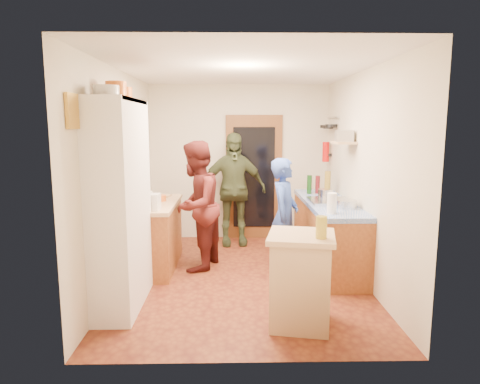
{
  "coord_description": "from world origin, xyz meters",
  "views": [
    {
      "loc": [
        -0.14,
        -5.25,
        1.93
      ],
      "look_at": [
        -0.02,
        0.15,
        1.09
      ],
      "focal_mm": 32.0,
      "sensor_mm": 36.0,
      "label": 1
    }
  ],
  "objects_px": {
    "island_base": "(300,282)",
    "person_hob": "(286,216)",
    "hutch_body": "(121,205)",
    "right_counter_base": "(327,235)",
    "person_back": "(234,189)",
    "person_left": "(199,205)"
  },
  "relations": [
    {
      "from": "person_left",
      "to": "person_back",
      "type": "distance_m",
      "value": 1.25
    },
    {
      "from": "hutch_body",
      "to": "person_back",
      "type": "height_order",
      "value": "hutch_body"
    },
    {
      "from": "hutch_body",
      "to": "island_base",
      "type": "bearing_deg",
      "value": -15.94
    },
    {
      "from": "person_hob",
      "to": "person_back",
      "type": "height_order",
      "value": "person_back"
    },
    {
      "from": "hutch_body",
      "to": "person_hob",
      "type": "relative_size",
      "value": 1.45
    },
    {
      "from": "person_left",
      "to": "person_back",
      "type": "bearing_deg",
      "value": 174.74
    },
    {
      "from": "person_back",
      "to": "island_base",
      "type": "bearing_deg",
      "value": -83.35
    },
    {
      "from": "person_left",
      "to": "hutch_body",
      "type": "bearing_deg",
      "value": -14.78
    },
    {
      "from": "hutch_body",
      "to": "person_left",
      "type": "xyz_separation_m",
      "value": [
        0.74,
        1.2,
        -0.23
      ]
    },
    {
      "from": "hutch_body",
      "to": "right_counter_base",
      "type": "xyz_separation_m",
      "value": [
        2.5,
        1.3,
        -0.68
      ]
    },
    {
      "from": "island_base",
      "to": "person_left",
      "type": "distance_m",
      "value": 2.09
    },
    {
      "from": "hutch_body",
      "to": "person_hob",
      "type": "xyz_separation_m",
      "value": [
        1.88,
        0.97,
        -0.34
      ]
    },
    {
      "from": "hutch_body",
      "to": "right_counter_base",
      "type": "height_order",
      "value": "hutch_body"
    },
    {
      "from": "island_base",
      "to": "person_left",
      "type": "bearing_deg",
      "value": 122.49
    },
    {
      "from": "hutch_body",
      "to": "person_left",
      "type": "height_order",
      "value": "hutch_body"
    },
    {
      "from": "island_base",
      "to": "person_back",
      "type": "xyz_separation_m",
      "value": [
        -0.63,
        2.88,
        0.48
      ]
    },
    {
      "from": "person_back",
      "to": "right_counter_base",
      "type": "bearing_deg",
      "value": -44.82
    },
    {
      "from": "right_counter_base",
      "to": "island_base",
      "type": "relative_size",
      "value": 2.56
    },
    {
      "from": "person_left",
      "to": "person_back",
      "type": "relative_size",
      "value": 0.95
    },
    {
      "from": "person_back",
      "to": "person_left",
      "type": "bearing_deg",
      "value": -117.67
    },
    {
      "from": "island_base",
      "to": "person_hob",
      "type": "relative_size",
      "value": 0.57
    },
    {
      "from": "island_base",
      "to": "person_hob",
      "type": "distance_m",
      "value": 1.53
    }
  ]
}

